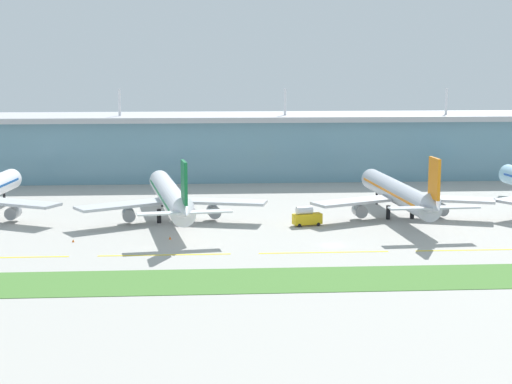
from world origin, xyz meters
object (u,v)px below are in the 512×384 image
Objects in this scene: safety_cone_nose_front at (170,238)px; airliner_near_middle at (171,197)px; fuel_truck at (307,217)px; airliner_far_middle at (399,194)px; safety_cone_left_wingtip at (73,241)px.

airliner_near_middle is at bearing 91.16° from safety_cone_nose_front.
airliner_near_middle reaches higher than fuel_truck.
airliner_near_middle is at bearing -179.36° from airliner_far_middle.
safety_cone_left_wingtip is at bearing -163.55° from airliner_far_middle.
fuel_truck reaches higher than safety_cone_nose_front.
airliner_far_middle reaches higher than safety_cone_left_wingtip.
safety_cone_nose_front is at bearing -157.95° from fuel_truck.
fuel_truck is at bearing 22.05° from safety_cone_nose_front.
safety_cone_left_wingtip is at bearing -164.75° from fuel_truck.
fuel_truck is 10.88× the size of safety_cone_nose_front.
safety_cone_nose_front is at bearing -159.25° from airliner_far_middle.
airliner_near_middle is 59.14m from airliner_far_middle.
safety_cone_left_wingtip is (-80.49, -23.76, -6.10)m from airliner_far_middle.
airliner_far_middle is (59.13, 0.66, -0.00)m from airliner_near_middle.
safety_cone_left_wingtip is at bearing -132.75° from airliner_near_middle.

